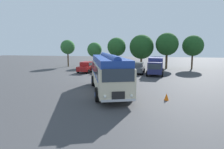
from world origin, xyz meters
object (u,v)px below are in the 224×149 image
at_px(vintage_bus, 109,71).
at_px(box_van, 156,65).
at_px(traffic_cone, 167,97).
at_px(car_near_left, 86,67).
at_px(car_mid_left, 104,67).
at_px(car_far_right, 138,68).
at_px(car_mid_right, 120,68).

bearing_deg(vintage_bus, box_van, 70.92).
distance_m(box_van, traffic_cone, 14.23).
distance_m(car_near_left, car_mid_left, 2.85).
height_order(box_van, traffic_cone, box_van).
bearing_deg(car_far_right, box_van, -15.05).
bearing_deg(car_far_right, car_mid_right, -171.05).
relative_size(vintage_bus, car_near_left, 2.43).
height_order(car_mid_left, box_van, box_van).
height_order(car_near_left, car_mid_left, same).
bearing_deg(car_far_right, car_mid_left, 176.11).
bearing_deg(car_far_right, vintage_bus, -97.15).
height_order(car_near_left, traffic_cone, car_near_left).
distance_m(car_mid_left, traffic_cone, 17.63).
distance_m(vintage_bus, traffic_cone, 5.62).
distance_m(vintage_bus, car_mid_right, 12.67).
bearing_deg(box_van, traffic_cone, -86.77).
relative_size(box_van, traffic_cone, 10.64).
xyz_separation_m(car_mid_right, traffic_cone, (6.20, -14.43, -0.57)).
bearing_deg(car_near_left, traffic_cone, -51.35).
height_order(vintage_bus, traffic_cone, vintage_bus).
relative_size(car_near_left, car_far_right, 1.00).
xyz_separation_m(car_mid_left, traffic_cone, (8.86, -15.24, -0.57)).
bearing_deg(car_mid_left, car_far_right, -3.89).
height_order(car_mid_left, traffic_cone, car_mid_left).
bearing_deg(car_mid_left, car_near_left, -165.62).
relative_size(car_mid_right, box_van, 0.74).
bearing_deg(car_near_left, car_mid_right, -1.04).
height_order(car_near_left, car_mid_right, same).
bearing_deg(car_mid_left, car_mid_right, -16.85).
bearing_deg(car_mid_right, box_van, -2.85).
distance_m(car_mid_right, box_van, 5.43).
bearing_deg(vintage_bus, traffic_cone, -20.16).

